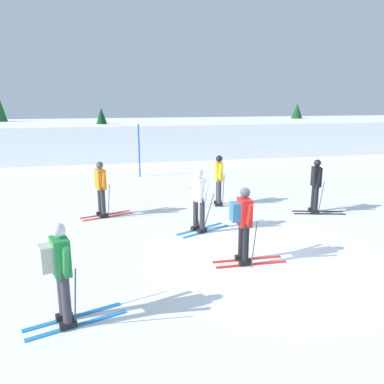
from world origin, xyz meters
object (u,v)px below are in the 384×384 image
Objects in this scene: skier_yellow at (219,179)px; conifer_far_centre at (1,119)px; skier_green at (60,270)px; skier_white at (199,199)px; skier_black at (316,185)px; trail_marker_pole at (139,151)px; conifer_far_left at (296,121)px; skier_red at (243,222)px; conifer_far_right at (102,128)px; skier_orange at (101,188)px.

conifer_far_centre is at bearing 123.89° from skier_yellow.
skier_white is at bearing 50.75° from skier_green.
skier_black is at bearing 33.76° from skier_green.
skier_black is 3.09m from skier_yellow.
trail_marker_pole is at bearing 96.82° from skier_white.
conifer_far_left is (10.47, 15.02, 0.94)m from skier_yellow.
skier_black is at bearing -54.90° from trail_marker_pole.
skier_green is 0.45× the size of conifer_far_centre.
skier_red is (-0.80, -4.58, 0.04)m from skier_yellow.
skier_white is at bearing -123.93° from conifer_far_left.
trail_marker_pole reaches higher than skier_green.
skier_yellow is 0.55× the size of conifer_far_left.
conifer_far_right is (-14.34, -3.43, -0.02)m from conifer_far_left.
conifer_far_left reaches higher than trail_marker_pole.
skier_green and skier_orange have the same top height.
skier_red is (3.57, 1.63, 0.00)m from skier_green.
skier_orange is (0.54, 5.77, -0.04)m from skier_green.
skier_green is at bearing -146.24° from skier_black.
conifer_far_centre is (-13.06, 16.89, 1.32)m from skier_black.
conifer_far_right is at bearing 88.41° from skier_green.
skier_orange and skier_red have the same top height.
skier_yellow is at bearing -68.23° from trail_marker_pole.
skier_white is 7.95m from trail_marker_pole.
skier_green is 8.52m from skier_black.
skier_black is 0.57× the size of conifer_far_right.
skier_yellow is 3.86m from skier_orange.
skier_red is at bearing -79.23° from conifer_far_right.
skier_red is at bearing 24.52° from skier_green.
trail_marker_pole is (-4.90, 6.98, 0.28)m from skier_black.
conifer_far_right is (-6.59, 13.08, 0.92)m from skier_black.
skier_green is at bearing -129.25° from skier_white.
skier_black is 1.00× the size of skier_white.
skier_green is at bearing -91.59° from conifer_far_right.
skier_green is at bearing -155.48° from skier_red.
conifer_far_centre is at bearing 112.36° from skier_orange.
skier_orange is 0.55× the size of conifer_far_left.
skier_orange is at bearing -67.64° from conifer_far_centre.
skier_green is 0.57× the size of conifer_far_right.
skier_red is (-3.51, -3.10, 0.04)m from skier_black.
conifer_far_left is (11.72, 17.42, 0.94)m from skier_white.
skier_white is 0.45× the size of conifer_far_centre.
skier_red and skier_white have the same top height.
conifer_far_centre is (-8.15, 9.91, 1.04)m from trail_marker_pole.
conifer_far_right reaches higher than trail_marker_pole.
skier_red is 0.55× the size of conifer_far_left.
conifer_far_centre reaches higher than skier_green.
skier_red is 0.45× the size of conifer_far_centre.
skier_black is at bearing -52.29° from conifer_far_centre.
skier_yellow and skier_orange have the same top height.
skier_black is 21.39m from conifer_far_centre.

